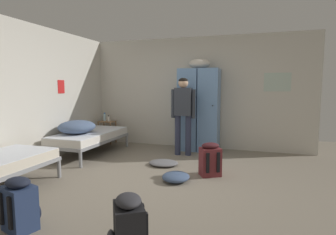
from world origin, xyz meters
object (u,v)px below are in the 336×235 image
Objects in this scene: shelf_unit at (107,130)px; clothes_pile_grey at (164,163)px; backpack_navy at (20,205)px; backpack_black at (128,228)px; lotion_bottle at (109,119)px; water_bottle at (105,117)px; locker_bank at (199,108)px; bedding_heap at (77,127)px; clothes_pile_denim at (176,177)px; person_traveler at (183,109)px; bed_left_rear at (90,137)px; backpack_maroon at (210,160)px.

shelf_unit reaches higher than clothes_pile_grey.
shelf_unit is at bearing 109.05° from backpack_navy.
backpack_navy is at bearing 176.88° from backpack_black.
backpack_navy is (1.34, -4.05, -0.38)m from lotion_bottle.
lotion_bottle is (0.07, -0.04, 0.30)m from shelf_unit.
backpack_black is at bearing -57.96° from lotion_bottle.
water_bottle is 0.39× the size of clothes_pile_grey.
locker_bank is at bearing 75.63° from clothes_pile_grey.
locker_bank is 4.24m from backpack_navy.
backpack_navy is at bearing -70.04° from water_bottle.
shelf_unit is 0.31m from lotion_bottle.
bedding_heap reaches higher than backpack_black.
lotion_bottle is at bearing 108.34° from backpack_navy.
clothes_pile_denim is (2.37, -0.80, -0.56)m from bedding_heap.
person_traveler is at bearing 21.54° from bedding_heap.
backpack_black is (2.73, -4.18, -0.41)m from water_bottle.
water_bottle is at bearing 123.14° from backpack_black.
backpack_navy is at bearing -68.43° from bed_left_rear.
water_bottle is at bearing 145.14° from clothes_pile_grey.
backpack_maroon is at bearing -30.66° from water_bottle.
shelf_unit is 2.52m from clothes_pile_grey.
person_traveler is at bearing 97.53° from backpack_black.
bedding_heap is 1.45m from water_bottle.
shelf_unit is 0.30× the size of bed_left_rear.
bedding_heap is at bearing 178.64° from clothes_pile_grey.
bed_left_rear is at bearing -164.10° from person_traveler.
backpack_maroon is 1.00× the size of clothes_pile_grey.
backpack_black is (2.40, -3.01, -0.12)m from bed_left_rear.
locker_bank is at bearing 27.36° from bed_left_rear.
water_bottle is (-2.48, 0.06, -0.30)m from locker_bank.
bed_left_rear is (-2.15, -1.11, -0.59)m from locker_bank.
clothes_pile_denim is at bearing 59.97° from backpack_navy.
clothes_pile_denim is (2.58, -2.23, -0.60)m from water_bottle.
bed_left_rear is 2.51m from clothes_pile_denim.
backpack_maroon is at bearing -56.70° from person_traveler.
water_bottle is 3.47m from clothes_pile_denim.
water_bottle is at bearing 98.37° from bedding_heap.
backpack_maroon is at bearing 43.99° from clothes_pile_denim.
backpack_navy is at bearing -70.95° from shelf_unit.
lotion_bottle reaches higher than backpack_maroon.
locker_bank is 4.19m from backpack_black.
clothes_pile_grey is at bearing -99.45° from person_traveler.
locker_bank reaches higher than clothes_pile_denim.
backpack_black is at bearing -47.53° from bedding_heap.
lotion_bottle is (-2.11, 0.56, -0.35)m from person_traveler.
person_traveler is 3.65m from backpack_navy.
shelf_unit is at bearing 144.47° from clothes_pile_grey.
backpack_maroon and backpack_black have the same top height.
bed_left_rear is 1.25m from water_bottle.
backpack_maroon is at bearing -31.08° from lotion_bottle.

